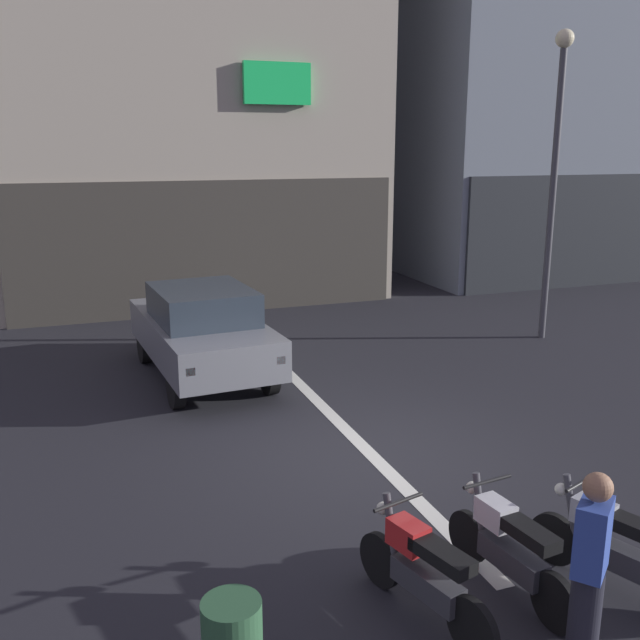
{
  "coord_description": "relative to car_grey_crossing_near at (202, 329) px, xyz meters",
  "views": [
    {
      "loc": [
        -3.56,
        -7.78,
        3.99
      ],
      "look_at": [
        -0.03,
        2.0,
        1.4
      ],
      "focal_mm": 39.39,
      "sensor_mm": 36.0,
      "label": 1
    }
  ],
  "objects": [
    {
      "name": "motorcycle_white_row_left_mid",
      "position": [
        1.46,
        -7.05,
        -0.43
      ],
      "size": [
        0.55,
        1.67,
        0.98
      ],
      "color": "black",
      "rests_on": "ground"
    },
    {
      "name": "car_grey_crossing_near",
      "position": [
        0.0,
        0.0,
        0.0
      ],
      "size": [
        2.06,
        4.22,
        1.64
      ],
      "color": "black",
      "rests_on": "ground"
    },
    {
      "name": "lane_centre_line",
      "position": [
        1.49,
        1.98,
        -0.88
      ],
      "size": [
        0.2,
        18.0,
        0.01
      ],
      "primitive_type": "cube",
      "color": "silver",
      "rests_on": "ground"
    },
    {
      "name": "ground_plane",
      "position": [
        1.49,
        -4.02,
        -0.89
      ],
      "size": [
        120.0,
        120.0,
        0.0
      ],
      "primitive_type": "plane",
      "color": "#232328"
    },
    {
      "name": "building_far_right",
      "position": [
        12.49,
        8.85,
        7.01
      ],
      "size": [
        9.25,
        8.61,
        15.82
      ],
      "color": "gray",
      "rests_on": "ground"
    },
    {
      "name": "motorcycle_red_row_leftmost",
      "position": [
        0.55,
        -7.11,
        -0.43
      ],
      "size": [
        0.61,
        1.63,
        0.98
      ],
      "color": "black",
      "rests_on": "ground"
    },
    {
      "name": "person_by_motorcycles",
      "position": [
        1.43,
        -8.08,
        -0.03
      ],
      "size": [
        0.42,
        0.4,
        1.67
      ],
      "color": "#23232D",
      "rests_on": "ground"
    },
    {
      "name": "street_lamp",
      "position": [
        7.32,
        0.22,
        2.93
      ],
      "size": [
        0.36,
        0.36,
        6.19
      ],
      "color": "#47474C",
      "rests_on": "ground"
    },
    {
      "name": "motorcycle_silver_row_centre",
      "position": [
        2.36,
        -7.34,
        -0.43
      ],
      "size": [
        0.71,
        1.59,
        0.98
      ],
      "color": "black",
      "rests_on": "ground"
    }
  ]
}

